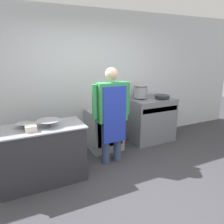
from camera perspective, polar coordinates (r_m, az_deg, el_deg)
ground_plane at (r=3.22m, az=7.90°, el=-21.01°), size 14.00×14.00×0.00m
wall_back at (r=4.42m, az=-6.22°, el=8.21°), size 8.00×0.05×2.70m
prep_counter at (r=3.46m, az=-17.68°, el=-10.50°), size 1.24×0.62×0.86m
stove at (r=4.86m, az=10.04°, el=-1.92°), size 0.94×0.65×0.95m
fridge_unit at (r=4.39m, az=-2.06°, el=-4.58°), size 0.62×0.60×0.79m
person_cook at (r=3.67m, az=-0.07°, el=0.47°), size 0.69×0.24×1.66m
mixing_bowl at (r=3.28m, az=-16.25°, el=-2.82°), size 0.33×0.33×0.09m
small_bowl at (r=3.35m, az=-22.02°, el=-3.26°), size 0.22×0.22×0.06m
plastic_tub at (r=3.17m, az=-20.46°, el=-3.98°), size 0.15×0.15×0.08m
stock_pot at (r=4.68m, az=7.48°, el=5.45°), size 0.28×0.28×0.28m
saute_pan at (r=4.76m, az=12.96°, el=3.96°), size 0.31×0.31×0.06m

